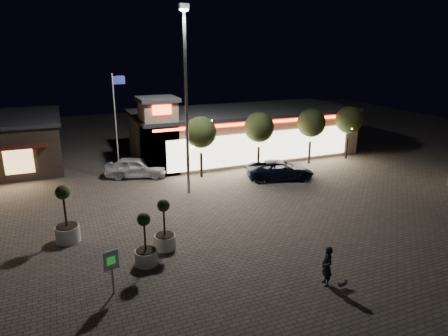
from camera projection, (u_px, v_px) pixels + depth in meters
name	position (u px, v px, depth m)	size (l,w,h in m)	color
ground	(199.00, 249.00, 20.27)	(90.00, 90.00, 0.00)	#61584F
retail_building	(240.00, 132.00, 37.06)	(20.40, 8.40, 6.10)	tan
floodlight_pole	(186.00, 92.00, 26.00)	(0.60, 0.40, 12.38)	gray
flagpole	(117.00, 118.00, 29.66)	(0.95, 0.10, 8.00)	white
string_tree_a	(201.00, 132.00, 30.40)	(2.42, 2.42, 4.79)	#332319
string_tree_b	(259.00, 127.00, 32.22)	(2.42, 2.42, 4.79)	#332319
string_tree_c	(311.00, 123.00, 34.05)	(2.42, 2.42, 4.79)	#332319
string_tree_d	(349.00, 120.00, 35.51)	(2.42, 2.42, 4.79)	#332319
pickup_truck	(280.00, 170.00, 30.79)	(2.39, 5.19, 1.44)	black
white_sedan	(136.00, 167.00, 31.16)	(1.89, 4.69, 1.60)	silver
pedestrian	(327.00, 266.00, 17.00)	(0.65, 0.43, 1.78)	black
dog	(344.00, 283.00, 16.95)	(0.48, 0.20, 0.26)	#59514C
planter_left	(67.00, 224.00, 20.84)	(1.27, 1.27, 3.12)	silver
planter_mid	(146.00, 249.00, 18.65)	(1.06, 1.06, 2.61)	silver
planter_right	(165.00, 233.00, 20.13)	(1.08, 1.08, 2.66)	silver
valet_sign	(111.00, 264.00, 16.26)	(0.64, 0.23, 1.97)	gray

